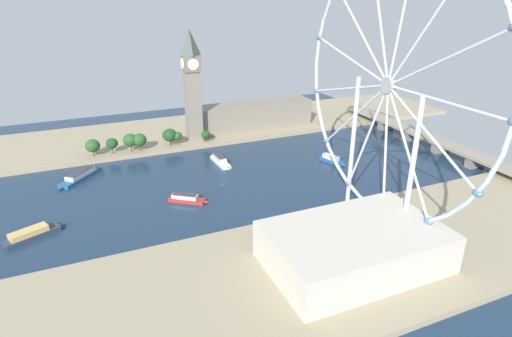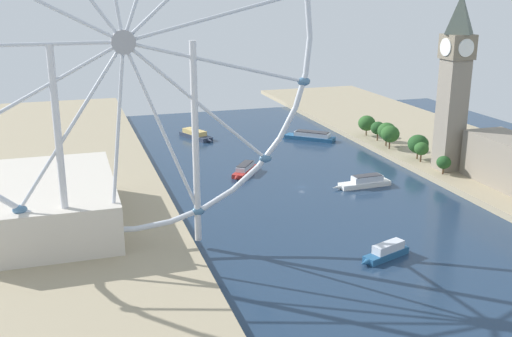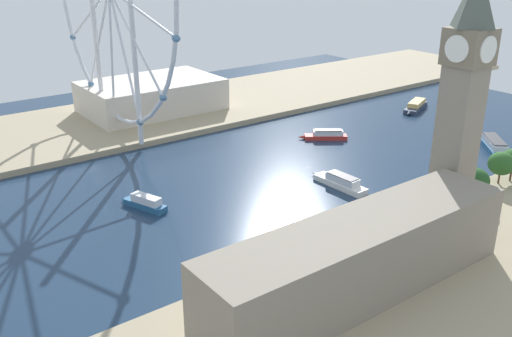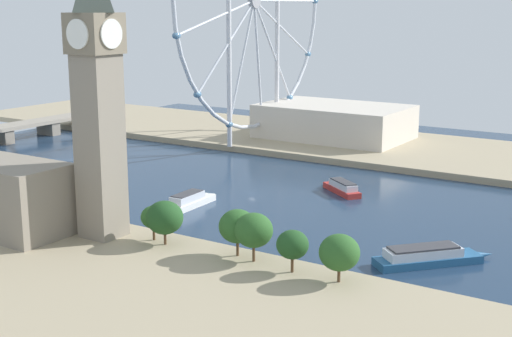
{
  "view_description": "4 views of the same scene",
  "coord_description": "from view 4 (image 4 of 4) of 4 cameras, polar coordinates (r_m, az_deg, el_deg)",
  "views": [
    {
      "loc": [
        242.73,
        -81.2,
        116.53
      ],
      "look_at": [
        16.39,
        16.67,
        12.32
      ],
      "focal_mm": 29.97,
      "sensor_mm": 36.0,
      "label": 1
    },
    {
      "loc": [
        104.11,
        256.21,
        91.53
      ],
      "look_at": [
        22.94,
        0.0,
        11.3
      ],
      "focal_mm": 42.56,
      "sensor_mm": 36.0,
      "label": 2
    },
    {
      "loc": [
        -183.88,
        168.05,
        95.9
      ],
      "look_at": [
        -18.45,
        44.37,
        13.38
      ],
      "focal_mm": 40.17,
      "sensor_mm": 36.0,
      "label": 3
    },
    {
      "loc": [
        -231.21,
        -151.76,
        72.25
      ],
      "look_at": [
        -17.63,
        -13.32,
        14.96
      ],
      "focal_mm": 50.89,
      "sensor_mm": 36.0,
      "label": 4
    }
  ],
  "objects": [
    {
      "name": "riverbank_left",
      "position": [
        207.25,
        -17.26,
        -7.87
      ],
      "size": [
        90.0,
        520.0,
        3.0
      ],
      "primitive_type": "cube",
      "color": "tan",
      "rests_on": "ground_plane"
    },
    {
      "name": "tour_boat_0",
      "position": [
        267.28,
        -5.25,
        -2.56
      ],
      "size": [
        30.01,
        7.42,
        5.57
      ],
      "rotation": [
        0.0,
        0.0,
        0.04
      ],
      "color": "white",
      "rests_on": "ground_plane"
    },
    {
      "name": "riverside_hall",
      "position": [
        390.65,
        6.17,
        3.71
      ],
      "size": [
        48.75,
        76.31,
        17.6
      ],
      "primitive_type": "cube",
      "color": "beige",
      "rests_on": "riverbank_right"
    },
    {
      "name": "tour_boat_3",
      "position": [
        337.85,
        -12.08,
        0.44
      ],
      "size": [
        22.17,
        10.97,
        5.4
      ],
      "rotation": [
        0.0,
        0.0,
        0.34
      ],
      "color": "#235684",
      "rests_on": "ground_plane"
    },
    {
      "name": "tour_boat_1",
      "position": [
        213.96,
        13.33,
        -6.75
      ],
      "size": [
        30.77,
        28.34,
        5.48
      ],
      "rotation": [
        0.0,
        0.0,
        5.55
      ],
      "color": "#235684",
      "rests_on": "ground_plane"
    },
    {
      "name": "tour_boat_2",
      "position": [
        287.96,
        6.76,
        -1.5
      ],
      "size": [
        18.35,
        22.94,
        5.09
      ],
      "rotation": [
        0.0,
        0.0,
        0.94
      ],
      "color": "#B22D28",
      "rests_on": "ground_plane"
    },
    {
      "name": "ground_plane",
      "position": [
        285.85,
        -0.32,
        -1.96
      ],
      "size": [
        388.18,
        388.18,
        0.0
      ],
      "primitive_type": "plane",
      "color": "#1E334C"
    },
    {
      "name": "ferris_wheel",
      "position": [
        377.37,
        -0.14,
        12.95
      ],
      "size": [
        132.89,
        3.2,
        137.65
      ],
      "color": "silver",
      "rests_on": "riverbank_right"
    },
    {
      "name": "riverbank_right",
      "position": [
        379.26,
        8.76,
        1.78
      ],
      "size": [
        90.0,
        520.0,
        3.0
      ],
      "primitive_type": "cube",
      "color": "tan",
      "rests_on": "ground_plane"
    },
    {
      "name": "clock_tower",
      "position": [
        219.86,
        -12.37,
        6.06
      ],
      "size": [
        13.89,
        13.89,
        86.6
      ],
      "color": "gray",
      "rests_on": "riverbank_left"
    },
    {
      "name": "tree_row_embankment",
      "position": [
        203.39,
        -1.95,
        -4.8
      ],
      "size": [
        14.34,
        93.87,
        13.81
      ],
      "color": "#513823",
      "rests_on": "riverbank_left"
    }
  ]
}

